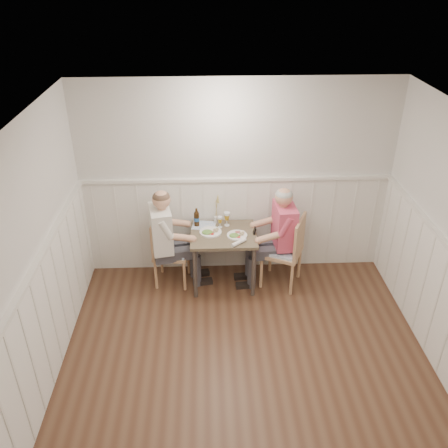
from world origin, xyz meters
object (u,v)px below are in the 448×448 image
Objects in this scene: chair_right at (287,249)px; diner_cream at (166,247)px; grass_vase at (216,210)px; man_in_pink at (280,244)px; beer_bottle at (197,218)px; dining_table at (223,241)px; chair_left at (167,249)px.

diner_cream is (-1.54, 0.04, 0.04)m from chair_right.
chair_right is 1.04m from grass_vase.
grass_vase is at bearing 159.05° from chair_right.
man_in_pink is 5.54× the size of beer_bottle.
dining_table is 0.83× the size of chair_right.
grass_vase reaches higher than beer_bottle.
grass_vase is (0.25, 0.07, 0.08)m from beer_bottle.
chair_right is 0.72× the size of man_in_pink.
grass_vase is (-0.81, 0.28, 0.36)m from man_in_pink.
diner_cream is at bearing -178.17° from dining_table.
chair_right is 1.22m from beer_bottle.
chair_left is 0.80m from grass_vase.
chair_right is at bearing -4.61° from chair_left.
grass_vase is (0.64, 0.22, 0.44)m from chair_left.
chair_left is at bearing 177.44° from man_in_pink.
grass_vase is at bearing 19.05° from chair_left.
diner_cream is 0.79m from grass_vase.
chair_right is 0.11m from man_in_pink.
chair_right is 1.54m from diner_cream.
man_in_pink is 1.12m from beer_bottle.
chair_right is at bearing -13.46° from beer_bottle.
diner_cream is 5.57× the size of beer_bottle.
chair_right is 1.08× the size of chair_left.
chair_left reaches higher than dining_table.
beer_bottle is at bearing 30.76° from diner_cream.
dining_table is 0.82m from chair_right.
dining_table is at bearing 175.72° from chair_right.
dining_table is 0.74m from chair_left.
chair_right is at bearing -35.38° from man_in_pink.
man_in_pink is 0.93m from grass_vase.
chair_left is 0.12m from diner_cream.
beer_bottle is at bearing 166.54° from chair_right.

